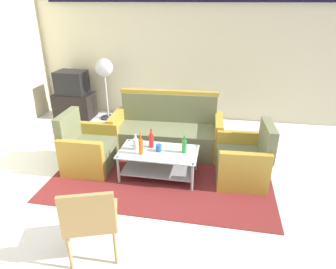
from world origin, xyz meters
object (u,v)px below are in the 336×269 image
Objects in this scene: coffee_table at (159,160)px; tv_stand at (75,105)px; couch at (167,133)px; bottle_red at (151,140)px; pedestal_fan at (104,71)px; armchair_left at (88,150)px; television at (72,83)px; armchair_right at (244,161)px; cup at (159,148)px; wicker_chair at (90,217)px; bottle_orange at (141,146)px; bottle_clear at (136,144)px; bottle_green at (184,146)px.

coffee_table is 1.38× the size of tv_stand.
couch is 6.44× the size of bottle_red.
tv_stand is 1.04m from pedestal_fan.
television reaches higher than armchair_left.
cup is (-1.18, -0.14, 0.17)m from armchair_right.
couch is at bearing 153.14° from television.
bottle_red is 0.47× the size of television.
wicker_chair is at bearing 119.65° from television.
bottle_red is (0.09, 0.23, -0.01)m from bottle_orange.
coffee_table is 11.00× the size of cup.
bottle_clear is 0.33m from cup.
pedestal_fan reaches higher than bottle_red.
bottle_green is 0.43× the size of television.
bottle_orange is 1.43m from wicker_chair.
bottle_orange is (0.11, -0.12, 0.03)m from bottle_clear.
wicker_chair reaches higher than coffee_table.
bottle_red is (0.97, 0.03, 0.23)m from armchair_left.
bottle_clear is at bearing -45.80° from tv_stand.
couch reaches higher than bottle_clear.
bottle_clear is 0.76× the size of bottle_orange.
wicker_chair is at bearing 80.76° from couch.
couch is 0.84m from coffee_table.
couch is 2.41m from wicker_chair.
coffee_table is at bearing -174.53° from bottle_green.
bottle_clear is at bearing 134.93° from television.
bottle_green is 0.21× the size of pedestal_fan.
wicker_chair is at bearing 134.62° from armchair_right.
television is at bearing -149.81° from armchair_left.
bottle_red is at bearing 90.69° from armchair_left.
bottle_red reaches higher than coffee_table.
coffee_table is 0.30m from bottle_red.
bottle_green is (1.45, -0.04, 0.22)m from armchair_left.
armchair_right reaches higher than bottle_red.
coffee_table is at bearing -41.42° from tv_stand.
tv_stand is at bearing 134.20° from bottle_clear.
tv_stand is at bearing -30.16° from couch.
armchair_right is 8.50× the size of cup.
bottle_red is at bearing 138.83° from coffee_table.
bottle_red reaches higher than cup.
armchair_right is (1.22, -0.69, -0.03)m from couch.
armchair_left is 1.81m from wicker_chair.
couch is 2.07m from pedestal_fan.
bottle_orange reaches higher than bottle_clear.
cup is 1.58m from wicker_chair.
coffee_table is at bearing 139.31° from television.
bottle_clear is 0.19× the size of pedestal_fan.
bottle_red is 2.84× the size of cup.
armchair_left is 1.11m from cup.
television is (-2.28, 2.01, 0.30)m from cup.
bottle_orange reaches higher than tv_stand.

